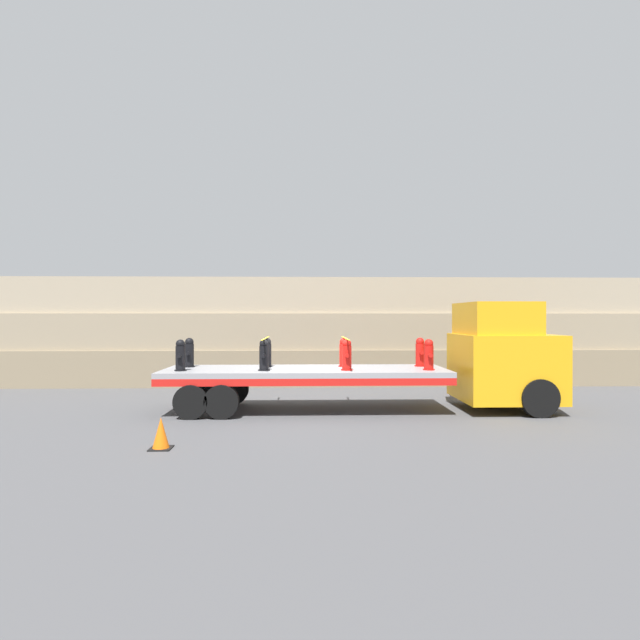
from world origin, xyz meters
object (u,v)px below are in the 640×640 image
at_px(flatbed_trailer, 284,377).
at_px(traffic_cone, 161,433).
at_px(truck_cab, 506,356).
at_px(fire_hydrant_red_near_3, 429,355).
at_px(fire_hydrant_black_near_0, 180,356).
at_px(fire_hydrant_black_far_1, 267,353).
at_px(fire_hydrant_red_near_2, 347,355).
at_px(fire_hydrant_red_far_3, 420,352).
at_px(fire_hydrant_black_far_0, 189,353).
at_px(fire_hydrant_black_near_1, 264,355).
at_px(fire_hydrant_red_far_2, 344,352).

bearing_deg(flatbed_trailer, traffic_cone, -119.60).
bearing_deg(truck_cab, fire_hydrant_red_near_3, -167.61).
xyz_separation_m(fire_hydrant_black_near_0, fire_hydrant_black_far_1, (2.34, 1.08, 0.00)).
bearing_deg(fire_hydrant_black_far_1, truck_cab, -4.32).
bearing_deg(fire_hydrant_red_near_2, flatbed_trailer, 163.37).
relative_size(fire_hydrant_black_far_1, fire_hydrant_red_far_3, 1.00).
distance_m(fire_hydrant_black_far_0, fire_hydrant_black_near_1, 2.58).
height_order(truck_cab, fire_hydrant_black_far_0, truck_cab).
relative_size(fire_hydrant_red_near_2, fire_hydrant_red_far_2, 1.00).
xyz_separation_m(fire_hydrant_black_far_1, fire_hydrant_red_near_2, (2.34, -1.08, 0.00)).
height_order(flatbed_trailer, fire_hydrant_black_near_0, fire_hydrant_black_near_0).
bearing_deg(fire_hydrant_black_near_0, fire_hydrant_black_near_1, 0.00).
bearing_deg(truck_cab, fire_hydrant_red_far_2, 173.58).
relative_size(fire_hydrant_black_near_0, fire_hydrant_red_near_2, 1.00).
xyz_separation_m(fire_hydrant_red_far_3, traffic_cone, (-6.52, -4.72, -1.34)).
bearing_deg(fire_hydrant_black_far_1, traffic_cone, -111.31).
relative_size(flatbed_trailer, fire_hydrant_red_near_3, 9.32).
bearing_deg(fire_hydrant_black_near_1, fire_hydrant_red_far_2, 24.75).
height_order(fire_hydrant_red_near_3, fire_hydrant_red_far_3, same).
distance_m(fire_hydrant_black_far_0, traffic_cone, 4.93).
distance_m(fire_hydrant_black_near_0, fire_hydrant_black_far_0, 1.08).
bearing_deg(flatbed_trailer, fire_hydrant_red_near_2, -16.63).
bearing_deg(fire_hydrant_red_far_2, fire_hydrant_red_near_3, -24.75).
height_order(flatbed_trailer, traffic_cone, flatbed_trailer).
xyz_separation_m(flatbed_trailer, fire_hydrant_red_near_2, (1.81, -0.54, 0.68)).
distance_m(fire_hydrant_red_near_2, fire_hydrant_red_far_2, 1.08).
height_order(fire_hydrant_black_far_0, traffic_cone, fire_hydrant_black_far_0).
xyz_separation_m(fire_hydrant_black_near_0, fire_hydrant_red_far_3, (7.02, 1.08, 0.00)).
bearing_deg(truck_cab, traffic_cone, -155.03).
distance_m(flatbed_trailer, fire_hydrant_black_near_0, 3.00).
bearing_deg(flatbed_trailer, truck_cab, 0.00).
bearing_deg(fire_hydrant_red_far_2, fire_hydrant_black_far_0, 180.00).
relative_size(fire_hydrant_black_near_0, fire_hydrant_black_far_1, 1.00).
xyz_separation_m(fire_hydrant_red_far_2, traffic_cone, (-4.18, -4.72, -1.34)).
bearing_deg(fire_hydrant_black_near_0, fire_hydrant_red_near_3, 0.00).
relative_size(flatbed_trailer, fire_hydrant_black_near_1, 9.32).
xyz_separation_m(fire_hydrant_red_near_2, fire_hydrant_red_near_3, (2.34, 0.00, 0.00)).
relative_size(fire_hydrant_black_near_1, fire_hydrant_red_near_3, 1.00).
height_order(fire_hydrant_red_far_3, traffic_cone, fire_hydrant_red_far_3).
height_order(fire_hydrant_red_near_2, traffic_cone, fire_hydrant_red_near_2).
relative_size(truck_cab, fire_hydrant_red_far_2, 3.60).
relative_size(fire_hydrant_black_far_0, traffic_cone, 1.34).
xyz_separation_m(fire_hydrant_black_near_1, fire_hydrant_red_far_2, (2.34, 1.08, 0.00)).
relative_size(truck_cab, flatbed_trailer, 0.39).
xyz_separation_m(fire_hydrant_red_near_3, fire_hydrant_red_far_3, (0.00, 1.08, 0.00)).
bearing_deg(fire_hydrant_black_near_1, fire_hydrant_red_near_3, 0.00).
relative_size(fire_hydrant_black_far_0, fire_hydrant_black_far_1, 1.00).
distance_m(flatbed_trailer, fire_hydrant_red_near_3, 4.24).
height_order(fire_hydrant_black_near_1, fire_hydrant_black_far_1, same).
xyz_separation_m(flatbed_trailer, fire_hydrant_black_near_0, (-2.87, -0.54, 0.68)).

